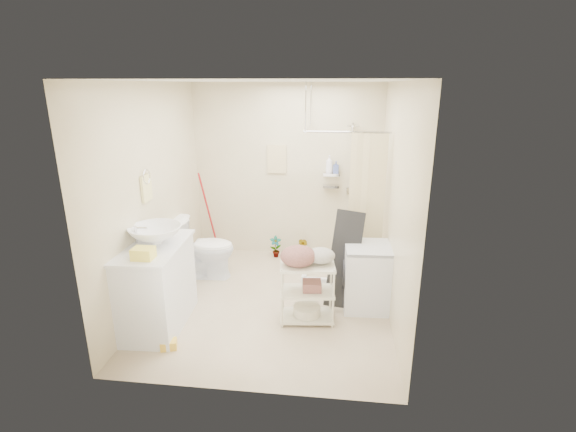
# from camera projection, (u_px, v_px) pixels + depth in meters

# --- Properties ---
(floor) EXTENTS (3.20, 3.20, 0.00)m
(floor) POSITION_uv_depth(u_px,v_px,m) (272.00, 301.00, 5.16)
(floor) COLOR beige
(floor) RESTS_ON ground
(ceiling) EXTENTS (2.80, 3.20, 0.04)m
(ceiling) POSITION_uv_depth(u_px,v_px,m) (269.00, 81.00, 4.38)
(ceiling) COLOR silver
(ceiling) RESTS_ON ground
(wall_back) EXTENTS (2.80, 0.04, 2.60)m
(wall_back) POSITION_uv_depth(u_px,v_px,m) (287.00, 172.00, 6.28)
(wall_back) COLOR beige
(wall_back) RESTS_ON ground
(wall_front) EXTENTS (2.80, 0.04, 2.60)m
(wall_front) POSITION_uv_depth(u_px,v_px,m) (238.00, 254.00, 3.25)
(wall_front) COLOR beige
(wall_front) RESTS_ON ground
(wall_left) EXTENTS (0.04, 3.20, 2.60)m
(wall_left) POSITION_uv_depth(u_px,v_px,m) (154.00, 196.00, 4.92)
(wall_left) COLOR beige
(wall_left) RESTS_ON ground
(wall_right) EXTENTS (0.04, 3.20, 2.60)m
(wall_right) POSITION_uv_depth(u_px,v_px,m) (395.00, 204.00, 4.61)
(wall_right) COLOR beige
(wall_right) RESTS_ON ground
(vanity) EXTENTS (0.65, 1.10, 0.94)m
(vanity) POSITION_uv_depth(u_px,v_px,m) (157.00, 286.00, 4.53)
(vanity) COLOR silver
(vanity) RESTS_ON ground
(sink) EXTENTS (0.60, 0.60, 0.19)m
(sink) POSITION_uv_depth(u_px,v_px,m) (155.00, 235.00, 4.42)
(sink) COLOR white
(sink) RESTS_ON vanity
(counter_basket) EXTENTS (0.20, 0.16, 0.11)m
(counter_basket) POSITION_uv_depth(u_px,v_px,m) (143.00, 253.00, 4.04)
(counter_basket) COLOR #F3E251
(counter_basket) RESTS_ON vanity
(floor_basket) EXTENTS (0.27, 0.24, 0.12)m
(floor_basket) POSITION_uv_depth(u_px,v_px,m) (169.00, 343.00, 4.22)
(floor_basket) COLOR yellow
(floor_basket) RESTS_ON ground
(toilet) EXTENTS (0.86, 0.53, 0.85)m
(toilet) POSITION_uv_depth(u_px,v_px,m) (203.00, 248.00, 5.73)
(toilet) COLOR white
(toilet) RESTS_ON ground
(mop) EXTENTS (0.14, 0.14, 1.31)m
(mop) POSITION_uv_depth(u_px,v_px,m) (206.00, 213.00, 6.47)
(mop) COLOR #AB1117
(mop) RESTS_ON ground
(potted_plant_a) EXTENTS (0.20, 0.16, 0.34)m
(potted_plant_a) POSITION_uv_depth(u_px,v_px,m) (276.00, 247.00, 6.43)
(potted_plant_a) COLOR brown
(potted_plant_a) RESTS_ON ground
(potted_plant_b) EXTENTS (0.22, 0.21, 0.31)m
(potted_plant_b) POSITION_uv_depth(u_px,v_px,m) (303.00, 247.00, 6.46)
(potted_plant_b) COLOR brown
(potted_plant_b) RESTS_ON ground
(hanging_towel) EXTENTS (0.28, 0.03, 0.42)m
(hanging_towel) POSITION_uv_depth(u_px,v_px,m) (277.00, 159.00, 6.22)
(hanging_towel) COLOR beige
(hanging_towel) RESTS_ON wall_back
(towel_ring) EXTENTS (0.04, 0.22, 0.34)m
(towel_ring) POSITION_uv_depth(u_px,v_px,m) (146.00, 186.00, 4.68)
(towel_ring) COLOR #F4E997
(towel_ring) RESTS_ON wall_left
(tp_holder) EXTENTS (0.08, 0.12, 0.14)m
(tp_holder) POSITION_uv_depth(u_px,v_px,m) (163.00, 241.00, 5.14)
(tp_holder) COLOR silver
(tp_holder) RESTS_ON wall_left
(shower) EXTENTS (1.10, 1.10, 2.10)m
(shower) POSITION_uv_depth(u_px,v_px,m) (343.00, 199.00, 5.74)
(shower) COLOR white
(shower) RESTS_ON ground
(shampoo_bottle_a) EXTENTS (0.12, 0.12, 0.26)m
(shampoo_bottle_a) POSITION_uv_depth(u_px,v_px,m) (329.00, 164.00, 6.10)
(shampoo_bottle_a) COLOR white
(shampoo_bottle_a) RESTS_ON shower
(shampoo_bottle_b) EXTENTS (0.08, 0.08, 0.18)m
(shampoo_bottle_b) POSITION_uv_depth(u_px,v_px,m) (336.00, 167.00, 6.10)
(shampoo_bottle_b) COLOR #455497
(shampoo_bottle_b) RESTS_ON shower
(washing_machine) EXTENTS (0.56, 0.57, 0.78)m
(washing_machine) POSITION_uv_depth(u_px,v_px,m) (367.00, 277.00, 4.94)
(washing_machine) COLOR silver
(washing_machine) RESTS_ON ground
(laundry_rack) EXTENTS (0.63, 0.41, 0.82)m
(laundry_rack) POSITION_uv_depth(u_px,v_px,m) (307.00, 287.00, 4.63)
(laundry_rack) COLOR beige
(laundry_rack) RESTS_ON ground
(ironing_board) EXTENTS (0.34, 0.12, 1.20)m
(ironing_board) POSITION_uv_depth(u_px,v_px,m) (344.00, 259.00, 4.91)
(ironing_board) COLOR black
(ironing_board) RESTS_ON ground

